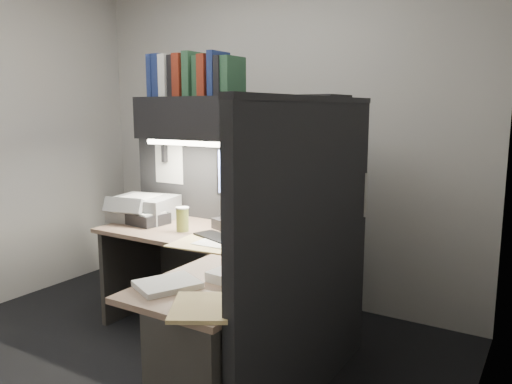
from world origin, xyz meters
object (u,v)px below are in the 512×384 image
telephone (299,235)px  printer (144,208)px  desk (205,313)px  keyboard (222,239)px  overhead_shelf (234,119)px  notebook_stack (147,218)px  monitor (239,199)px  coffee_cup (182,220)px

telephone → printer: size_ratio=0.52×
desk → keyboard: bearing=113.7°
desk → overhead_shelf: bearing=111.8°
desk → notebook_stack: size_ratio=6.17×
monitor → coffee_cup: bearing=-126.0°
desk → keyboard: 0.56m
notebook_stack → coffee_cup: bearing=-5.8°
monitor → coffee_cup: monitor is taller
monitor → coffee_cup: size_ratio=3.57×
monitor → telephone: (0.47, -0.03, -0.18)m
printer → telephone: bearing=-9.5°
desk → overhead_shelf: (-0.30, 0.75, 1.06)m
telephone → printer: bearing=-174.3°
keyboard → coffee_cup: 0.39m
desk → monitor: 0.91m
desk → monitor: size_ratio=2.99×
coffee_cup → notebook_stack: bearing=174.2°
desk → telephone: telephone is taller
printer → monitor: bearing=-6.1°
notebook_stack → telephone: bearing=6.5°
keyboard → notebook_stack: (-0.75, 0.11, 0.03)m
notebook_stack → desk: bearing=-30.1°
monitor → keyboard: (0.04, -0.27, -0.22)m
notebook_stack → keyboard: bearing=-8.1°
desk → telephone: 0.79m
coffee_cup → printer: size_ratio=0.36×
telephone → coffee_cup: 0.83m
keyboard → notebook_stack: notebook_stack is taller
desk → telephone: bearing=70.8°
overhead_shelf → keyboard: 0.83m
overhead_shelf → keyboard: overhead_shelf is taller
monitor → telephone: bearing=18.7°
overhead_shelf → telephone: (0.54, -0.07, -0.73)m
keyboard → monitor: bearing=118.7°
monitor → printer: monitor is taller
printer → notebook_stack: (0.12, -0.09, -0.05)m
overhead_shelf → monitor: size_ratio=2.72×
overhead_shelf → monitor: overhead_shelf is taller
overhead_shelf → keyboard: (0.11, -0.32, -0.76)m
monitor → telephone: monitor is taller
keyboard → desk: bearing=-46.6°
monitor → keyboard: 0.35m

